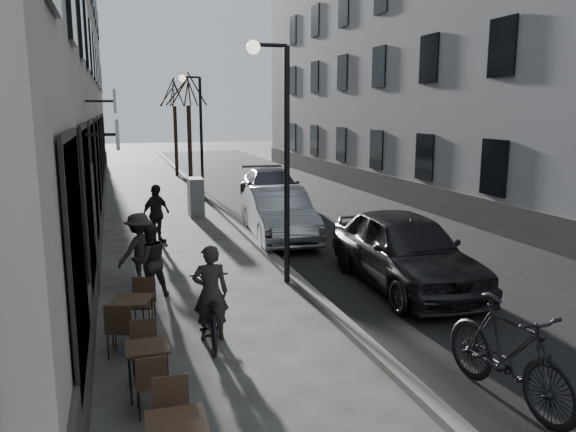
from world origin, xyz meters
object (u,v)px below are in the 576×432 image
streetlamp_far (197,123)px  utility_cabinet (196,197)px  bistro_set_c (133,315)px  moped (508,353)px  pedestrian_far (156,214)px  car_far (271,189)px  bicycle (211,311)px  car_mid (278,214)px  tree_far (174,92)px  pedestrian_mid (140,250)px  streetlamp_near (279,137)px  tree_near (188,88)px  pedestrian_near (150,261)px  car_near (405,250)px  bistro_set_b (148,365)px

streetlamp_far → utility_cabinet: 4.45m
bistro_set_c → moped: (4.53, -3.40, 0.23)m
pedestrian_far → car_far: bearing=5.8°
bicycle → car_mid: bearing=-108.4°
bistro_set_c → car_mid: bearing=74.5°
tree_far → bicycle: bearing=-94.8°
bicycle → pedestrian_mid: (-0.97, 3.25, 0.31)m
bicycle → streetlamp_near: bearing=-120.1°
tree_near → tree_far: bearing=90.0°
pedestrian_far → car_mid: (3.45, -0.48, -0.09)m
utility_cabinet → pedestrian_near: 8.75m
pedestrian_mid → moped: (4.27, -6.37, -0.13)m
streetlamp_far → bistro_set_c: (-3.16, -14.32, -2.71)m
tree_far → bistro_set_c: bearing=-97.9°
pedestrian_far → pedestrian_mid: bearing=-138.8°
bistro_set_c → pedestrian_far: size_ratio=0.91×
pedestrian_near → car_mid: (3.91, 4.25, -0.01)m
bicycle → pedestrian_far: bearing=-80.8°
streetlamp_near → pedestrian_mid: 3.79m
bicycle → car_near: bearing=-153.8°
bistro_set_b → car_near: size_ratio=0.29×
streetlamp_far → car_far: bearing=-47.5°
tree_near → car_mid: bearing=-84.2°
bicycle → moped: (3.30, -3.12, 0.18)m
bistro_set_c → car_near: size_ratio=0.32×
pedestrian_near → pedestrian_mid: (-0.16, 0.78, 0.04)m
moped → pedestrian_far: bearing=104.2°
streetlamp_far → pedestrian_far: 8.09m
bistro_set_b → pedestrian_near: pedestrian_near is taller
bistro_set_c → bicycle: bearing=5.7°
bistro_set_b → moped: 4.68m
streetlamp_far → car_mid: streetlamp_far is taller
tree_far → streetlamp_near: bearing=-90.2°
streetlamp_near → pedestrian_near: bearing=-177.2°
bistro_set_b → car_far: car_far is taller
utility_cabinet → pedestrian_far: bearing=-112.8°
streetlamp_near → utility_cabinet: 8.74m
streetlamp_near → bistro_set_b: streetlamp_near is taller
streetlamp_far → pedestrian_mid: (-2.90, -11.36, -2.36)m
car_mid → bistro_set_b: bearing=-112.3°
car_mid → bicycle: bearing=-110.2°
tree_near → utility_cabinet: tree_near is taller
moped → car_far: bearing=80.8°
utility_cabinet → pedestrian_near: pedestrian_near is taller
bistro_set_b → pedestrian_mid: 4.82m
tree_near → bicycle: tree_near is taller
tree_near → moped: (1.30, -20.73, -3.99)m
pedestrian_mid → car_mid: size_ratio=0.35×
car_far → bistro_set_b: bearing=-106.1°
car_near → bicycle: bearing=-158.2°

